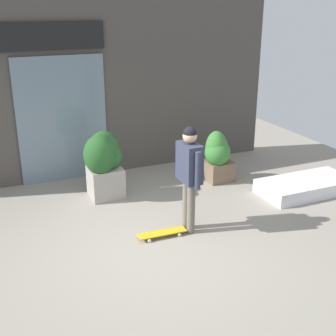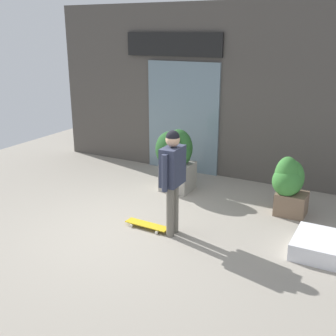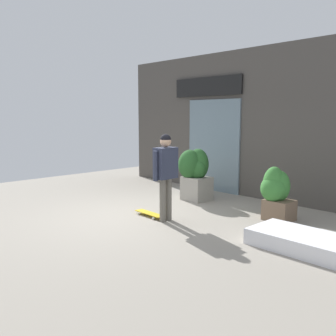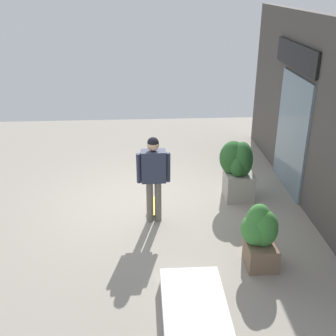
{
  "view_description": "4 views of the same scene",
  "coord_description": "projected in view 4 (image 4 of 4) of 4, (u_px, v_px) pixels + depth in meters",
  "views": [
    {
      "loc": [
        -2.26,
        -5.7,
        3.54
      ],
      "look_at": [
        0.44,
        0.47,
        1.03
      ],
      "focal_mm": 48.16,
      "sensor_mm": 36.0,
      "label": 1
    },
    {
      "loc": [
        3.55,
        -5.34,
        3.2
      ],
      "look_at": [
        0.44,
        0.47,
        1.03
      ],
      "focal_mm": 44.69,
      "sensor_mm": 36.0,
      "label": 2
    },
    {
      "loc": [
        6.01,
        -4.78,
        2.12
      ],
      "look_at": [
        0.44,
        0.47,
        1.03
      ],
      "focal_mm": 39.69,
      "sensor_mm": 36.0,
      "label": 3
    },
    {
      "loc": [
        7.86,
        0.02,
        4.35
      ],
      "look_at": [
        0.44,
        0.47,
        1.03
      ],
      "focal_mm": 44.88,
      "sensor_mm": 36.0,
      "label": 4
    }
  ],
  "objects": [
    {
      "name": "ground_plane",
      "position": [
        145.0,
        204.0,
        8.94
      ],
      "size": [
        12.0,
        12.0,
        0.0
      ],
      "primitive_type": "plane",
      "color": "gray"
    },
    {
      "name": "building_facade",
      "position": [
        313.0,
        116.0,
        8.38
      ],
      "size": [
        8.05,
        0.31,
        3.8
      ],
      "color": "#4C4742",
      "rests_on": "ground_plane"
    },
    {
      "name": "skateboarder",
      "position": [
        153.0,
        171.0,
        7.89
      ],
      "size": [
        0.27,
        0.64,
        1.75
      ],
      "rotation": [
        0.0,
        0.0,
        -3.12
      ],
      "color": "#666056",
      "rests_on": "ground_plane"
    },
    {
      "name": "skateboard",
      "position": [
        152.0,
        206.0,
        8.74
      ],
      "size": [
        0.8,
        0.26,
        0.08
      ],
      "rotation": [
        0.0,
        0.0,
        -3.18
      ],
      "color": "gold",
      "rests_on": "ground_plane"
    },
    {
      "name": "planter_box_left",
      "position": [
        260.0,
        233.0,
        6.84
      ],
      "size": [
        0.63,
        0.59,
        1.09
      ],
      "color": "brown",
      "rests_on": "ground_plane"
    },
    {
      "name": "planter_box_right",
      "position": [
        238.0,
        167.0,
        8.94
      ],
      "size": [
        0.73,
        0.72,
        1.29
      ],
      "color": "gray",
      "rests_on": "ground_plane"
    },
    {
      "name": "snow_ledge",
      "position": [
        196.0,
        318.0,
        5.75
      ],
      "size": [
        1.86,
        0.9,
        0.26
      ],
      "primitive_type": "cube",
      "color": "white",
      "rests_on": "ground_plane"
    }
  ]
}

